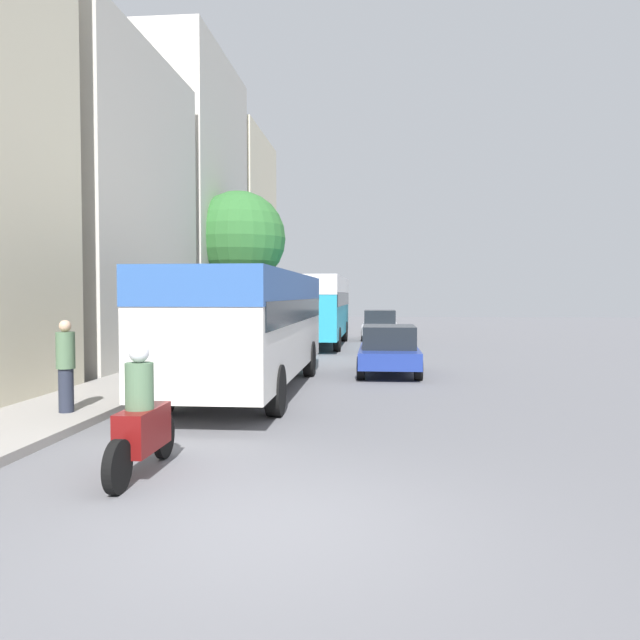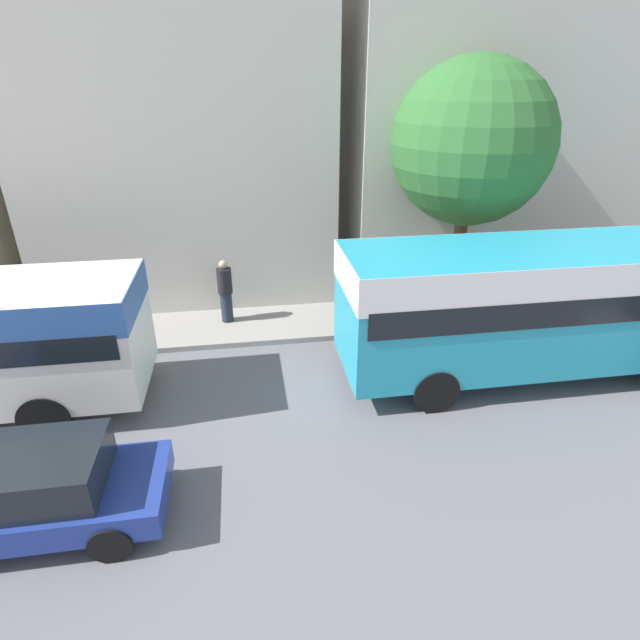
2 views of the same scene
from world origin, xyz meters
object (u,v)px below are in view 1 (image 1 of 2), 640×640
at_px(pedestrian_near_curb, 66,365).
at_px(pedestrian_walking_away, 192,331).
at_px(bus_lead, 250,315).
at_px(car_far_curb, 380,324).
at_px(car_crossing, 389,349).
at_px(bus_following, 316,301).
at_px(motorcycle_behind_lead, 142,423).

bearing_deg(pedestrian_near_curb, pedestrian_walking_away, 93.77).
xyz_separation_m(bus_lead, car_far_curb, (3.17, 17.77, -1.07)).
relative_size(car_crossing, car_far_curb, 0.99).
bearing_deg(pedestrian_walking_away, bus_lead, -62.13).
distance_m(bus_lead, pedestrian_near_curb, 4.65).
bearing_deg(car_far_curb, bus_following, 54.98).
height_order(car_crossing, car_far_curb, car_far_curb).
relative_size(motorcycle_behind_lead, car_far_curb, 0.57).
relative_size(bus_lead, car_far_curb, 2.45).
height_order(bus_lead, car_far_curb, bus_lead).
xyz_separation_m(bus_following, pedestrian_near_curb, (-2.96, -17.29, -0.99)).
xyz_separation_m(car_far_curb, pedestrian_near_curb, (-5.88, -21.45, 0.25)).
distance_m(bus_following, pedestrian_near_curb, 17.57).
relative_size(bus_following, motorcycle_behind_lead, 4.09).
relative_size(car_far_curb, pedestrian_walking_away, 2.15).
height_order(bus_following, motorcycle_behind_lead, bus_following).
bearing_deg(motorcycle_behind_lead, pedestrian_near_curb, 129.73).
bearing_deg(bus_following, pedestrian_walking_away, -116.68).
height_order(bus_lead, pedestrian_walking_away, bus_lead).
xyz_separation_m(bus_lead, car_crossing, (3.40, 3.58, -1.11)).
bearing_deg(pedestrian_near_curb, bus_lead, 53.65).
height_order(bus_following, pedestrian_walking_away, bus_following).
distance_m(bus_following, motorcycle_behind_lead, 20.63).
bearing_deg(pedestrian_walking_away, bus_following, 63.32).
relative_size(motorcycle_behind_lead, pedestrian_walking_away, 1.23).
relative_size(bus_lead, motorcycle_behind_lead, 4.28).
relative_size(bus_following, pedestrian_walking_away, 5.05).
distance_m(motorcycle_behind_lead, pedestrian_near_curb, 4.31).
bearing_deg(pedestrian_near_curb, motorcycle_behind_lead, -50.27).
distance_m(bus_lead, bus_following, 13.61).
bearing_deg(motorcycle_behind_lead, pedestrian_walking_away, 104.30).
distance_m(motorcycle_behind_lead, pedestrian_walking_away, 13.80).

